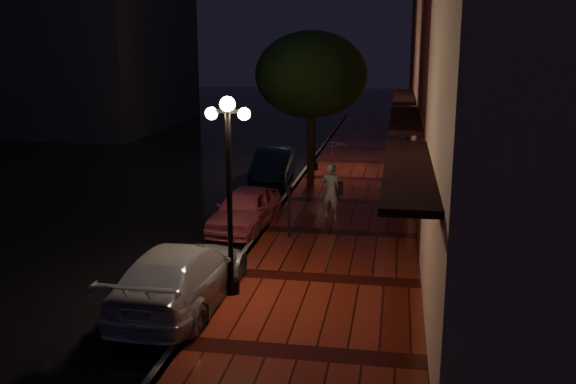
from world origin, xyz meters
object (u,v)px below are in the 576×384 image
Objects in this scene: navy_car at (274,165)px; silver_car at (181,276)px; street_tree at (311,77)px; parking_meter at (289,206)px; streetlamp_far at (314,113)px; pink_car at (245,209)px; woman_with_umbrella at (332,167)px; streetlamp_near at (229,184)px.

navy_car is 12.69m from silver_car.
parking_meter is at bearing -87.36° from street_tree.
pink_car is (-0.95, -8.70, -1.97)m from streetlamp_far.
navy_car is (-1.66, 1.12, -3.58)m from street_tree.
navy_car is (-0.46, 6.81, 0.04)m from pink_car.
parking_meter is at bearing -86.66° from streetlamp_far.
woman_with_umbrella is 2.45m from parking_meter.
streetlamp_far is at bearing 50.27° from navy_car.
street_tree is 7.45m from parking_meter.
navy_car is (-1.41, 12.12, -1.93)m from streetlamp_near.
streetlamp_near reaches higher than woman_with_umbrella.
streetlamp_far is 1.06× the size of navy_car.
streetlamp_near is 12.35m from navy_car.
parking_meter is at bearing -78.91° from navy_car.
street_tree is 5.37m from woman_with_umbrella.
parking_meter reaches higher than navy_car.
woman_with_umbrella is (1.53, 6.39, -0.82)m from streetlamp_near.
street_tree is 1.56× the size of pink_car.
silver_car is 3.21× the size of parking_meter.
streetlamp_near is at bearing -78.98° from parking_meter.
navy_car is (-1.41, -1.88, -1.93)m from streetlamp_far.
street_tree is 1.43× the size of navy_car.
parking_meter is at bearing -105.63° from silver_car.
streetlamp_far is at bearing 111.95° from parking_meter.
silver_car is at bearing -95.97° from street_tree.
streetlamp_near is at bearing -91.35° from street_tree.
woman_with_umbrella is at bearing -74.57° from street_tree.
woman_with_umbrella is (1.53, -7.61, -0.82)m from streetlamp_far.
streetlamp_near is 2.21m from silver_car.
woman_with_umbrella reaches higher than pink_car.
woman_with_umbrella reaches higher than parking_meter.
silver_car is at bearing -149.33° from streetlamp_near.
streetlamp_near is 14.00m from streetlamp_far.
silver_car is at bearing 85.88° from woman_with_umbrella.
street_tree reaches higher than parking_meter.
streetlamp_near is 6.63m from woman_with_umbrella.
navy_car is at bearing 122.72° from parking_meter.
woman_with_umbrella is (2.48, 1.09, 1.15)m from pink_car.
streetlamp_near is at bearing -86.40° from navy_car.
streetlamp_far is 1.75× the size of woman_with_umbrella.
street_tree is 12.15m from silver_car.
woman_with_umbrella is at bearing 29.12° from pink_car.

